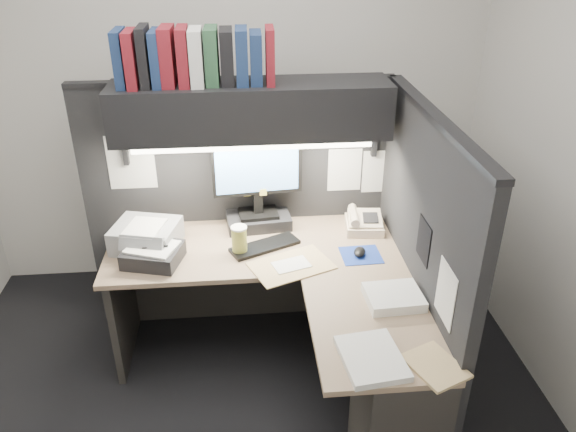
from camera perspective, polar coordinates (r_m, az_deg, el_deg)
The scene contains 21 objects.
floor at distance 3.35m, azimuth -4.71°, elevation -18.94°, with size 3.50×3.50×0.00m, color black.
wall_back at distance 3.95m, azimuth -5.91°, elevation 11.79°, with size 3.50×0.04×2.70m, color silver.
partition_back at distance 3.62m, azimuth -5.01°, elevation 0.88°, with size 1.90×0.06×1.60m, color black.
partition_right at distance 3.11m, azimuth 13.03°, elevation -4.69°, with size 0.06×1.50×1.60m, color black.
desk at distance 3.06m, azimuth 3.14°, elevation -12.80°, with size 1.70×1.53×0.73m.
overhead_shelf at distance 3.19m, azimuth -3.75°, elevation 10.74°, with size 1.55×0.34×0.30m, color black.
task_light_tube at distance 3.11m, azimuth -3.57°, elevation 6.98°, with size 0.04×0.04×1.32m, color white.
monitor at distance 3.43m, azimuth -3.09°, elevation 2.38°, with size 0.54×0.28×0.58m.
keyboard at distance 3.30m, azimuth -2.36°, elevation -3.06°, with size 0.41×0.14×0.02m, color black.
mousepad at distance 3.25m, azimuth 7.41°, elevation -3.96°, with size 0.23×0.20×0.00m, color navy.
mouse at distance 3.24m, azimuth 7.28°, elevation -3.64°, with size 0.06×0.10×0.04m, color black.
telephone at distance 3.50m, azimuth 7.74°, elevation -0.69°, with size 0.22×0.23×0.09m, color beige.
coffee_cup at distance 3.22m, azimuth -4.96°, elevation -2.54°, with size 0.09×0.09×0.16m, color #BBAA4B.
printer at distance 3.38m, azimuth -14.20°, elevation -1.96°, with size 0.36×0.30×0.14m, color #929497.
notebook_stack at distance 3.24m, azimuth -13.54°, elevation -3.87°, with size 0.30×0.25×0.09m, color black.
open_folder at distance 3.13m, azimuth 0.34°, elevation -5.06°, with size 0.44×0.28×0.01m, color tan.
paper_stack_a at distance 2.90m, azimuth 10.68°, elevation -8.11°, with size 0.28×0.23×0.05m, color white.
paper_stack_b at distance 2.55m, azimuth 8.50°, elevation -14.09°, with size 0.26×0.32×0.03m, color white.
manila_stack at distance 2.58m, azimuth 14.73°, elevation -14.53°, with size 0.20×0.25×0.01m, color tan.
binder_row at distance 3.12m, azimuth -9.53°, elevation 15.66°, with size 0.83×0.25×0.31m.
pinned_papers at distance 3.19m, azimuth 1.94°, elevation 2.23°, with size 1.76×1.31×0.51m.
Camera 1 is at (0.05, -2.29, 2.44)m, focal length 35.00 mm.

